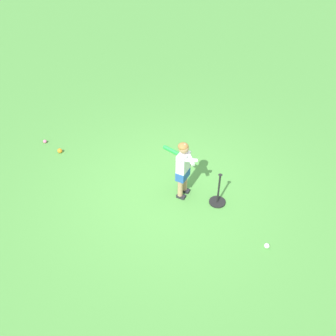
% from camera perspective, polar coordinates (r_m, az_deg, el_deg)
% --- Properties ---
extents(ground_plane, '(40.00, 40.00, 0.00)m').
position_cam_1_polar(ground_plane, '(6.70, 0.34, -3.31)').
color(ground_plane, '#519942').
extents(child_batter, '(0.33, 0.63, 1.08)m').
position_cam_1_polar(child_batter, '(6.20, 2.27, 0.45)').
color(child_batter, '#232328').
rests_on(child_batter, ground).
extents(play_ball_behind_batter, '(0.07, 0.07, 0.07)m').
position_cam_1_polar(play_ball_behind_batter, '(8.18, -18.02, 3.82)').
color(play_ball_behind_batter, pink).
rests_on(play_ball_behind_batter, ground).
extents(play_ball_near_batter, '(0.09, 0.09, 0.09)m').
position_cam_1_polar(play_ball_near_batter, '(7.81, -15.95, 2.51)').
color(play_ball_near_batter, orange).
rests_on(play_ball_near_batter, ground).
extents(play_ball_by_bucket, '(0.08, 0.08, 0.08)m').
position_cam_1_polar(play_ball_by_bucket, '(5.98, 14.64, -11.25)').
color(play_ball_by_bucket, white).
rests_on(play_ball_by_bucket, ground).
extents(batting_tee, '(0.28, 0.28, 0.62)m').
position_cam_1_polar(batting_tee, '(6.45, 7.49, -4.52)').
color(batting_tee, black).
rests_on(batting_tee, ground).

